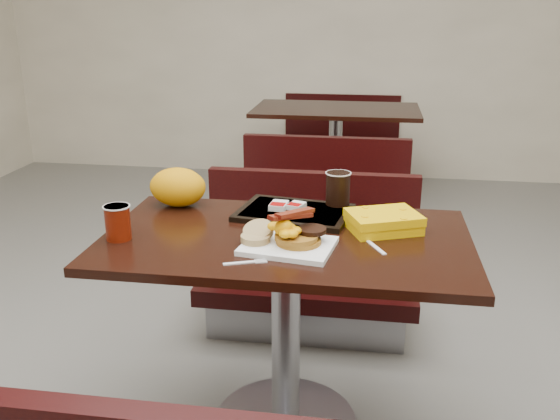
# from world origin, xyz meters

# --- Properties ---
(wall_back) EXTENTS (6.00, 0.01, 2.80)m
(wall_back) POSITION_xyz_m (0.00, 3.50, 1.40)
(wall_back) COLOR beige
(wall_back) RESTS_ON ground
(table_near) EXTENTS (1.20, 0.70, 0.75)m
(table_near) POSITION_xyz_m (0.00, 0.00, 0.38)
(table_near) COLOR black
(table_near) RESTS_ON floor
(bench_near_n) EXTENTS (1.00, 0.46, 0.72)m
(bench_near_n) POSITION_xyz_m (0.00, 0.70, 0.36)
(bench_near_n) COLOR black
(bench_near_n) RESTS_ON floor
(table_far) EXTENTS (1.20, 0.70, 0.75)m
(table_far) POSITION_xyz_m (0.00, 2.60, 0.38)
(table_far) COLOR black
(table_far) RESTS_ON floor
(bench_far_s) EXTENTS (1.00, 0.46, 0.72)m
(bench_far_s) POSITION_xyz_m (0.00, 1.90, 0.36)
(bench_far_s) COLOR black
(bench_far_s) RESTS_ON floor
(bench_far_n) EXTENTS (1.00, 0.46, 0.72)m
(bench_far_n) POSITION_xyz_m (0.00, 3.30, 0.36)
(bench_far_n) COLOR black
(bench_far_n) RESTS_ON floor
(platter) EXTENTS (0.31, 0.25, 0.02)m
(platter) POSITION_xyz_m (0.02, -0.10, 0.76)
(platter) COLOR white
(platter) RESTS_ON table_near
(pancake_stack) EXTENTS (0.17, 0.17, 0.03)m
(pancake_stack) POSITION_xyz_m (0.05, -0.09, 0.78)
(pancake_stack) COLOR #A26D1B
(pancake_stack) RESTS_ON platter
(sausage_patty) EXTENTS (0.09, 0.09, 0.01)m
(sausage_patty) POSITION_xyz_m (0.09, -0.07, 0.80)
(sausage_patty) COLOR black
(sausage_patty) RESTS_ON pancake_stack
(scrambled_eggs) EXTENTS (0.10, 0.09, 0.05)m
(scrambled_eggs) POSITION_xyz_m (0.01, -0.11, 0.82)
(scrambled_eggs) COLOR #E2B204
(scrambled_eggs) RESTS_ON pancake_stack
(bacon_strips) EXTENTS (0.16, 0.17, 0.01)m
(bacon_strips) POSITION_xyz_m (0.03, -0.09, 0.85)
(bacon_strips) COLOR #430A04
(bacon_strips) RESTS_ON scrambled_eggs
(muffin_bottom) EXTENTS (0.09, 0.09, 0.02)m
(muffin_bottom) POSITION_xyz_m (-0.08, -0.10, 0.78)
(muffin_bottom) COLOR tan
(muffin_bottom) RESTS_ON platter
(muffin_top) EXTENTS (0.12, 0.12, 0.06)m
(muffin_top) POSITION_xyz_m (-0.08, -0.07, 0.79)
(muffin_top) COLOR tan
(muffin_top) RESTS_ON platter
(coffee_cup_near) EXTENTS (0.09, 0.09, 0.11)m
(coffee_cup_near) POSITION_xyz_m (-0.53, -0.11, 0.81)
(coffee_cup_near) COLOR #901D05
(coffee_cup_near) RESTS_ON table_near
(fork) EXTENTS (0.13, 0.07, 0.00)m
(fork) POSITION_xyz_m (-0.11, -0.24, 0.75)
(fork) COLOR white
(fork) RESTS_ON table_near
(knife) EXTENTS (0.08, 0.14, 0.00)m
(knife) POSITION_xyz_m (0.28, -0.04, 0.75)
(knife) COLOR white
(knife) RESTS_ON table_near
(condiment_syrup) EXTENTS (0.05, 0.04, 0.01)m
(condiment_syrup) POSITION_xyz_m (-0.02, 0.04, 0.76)
(condiment_syrup) COLOR #AC4807
(condiment_syrup) RESTS_ON table_near
(condiment_ketchup) EXTENTS (0.04, 0.03, 0.01)m
(condiment_ketchup) POSITION_xyz_m (-0.01, 0.03, 0.75)
(condiment_ketchup) COLOR #8C0504
(condiment_ketchup) RESTS_ON table_near
(tray) EXTENTS (0.43, 0.34, 0.02)m
(tray) POSITION_xyz_m (-0.00, 0.21, 0.76)
(tray) COLOR black
(tray) RESTS_ON table_near
(hashbrown_sleeve_left) EXTENTS (0.07, 0.08, 0.02)m
(hashbrown_sleeve_left) POSITION_xyz_m (-0.06, 0.22, 0.78)
(hashbrown_sleeve_left) COLOR silver
(hashbrown_sleeve_left) RESTS_ON tray
(hashbrown_sleeve_right) EXTENTS (0.07, 0.08, 0.02)m
(hashbrown_sleeve_right) POSITION_xyz_m (0.00, 0.23, 0.78)
(hashbrown_sleeve_right) COLOR silver
(hashbrown_sleeve_right) RESTS_ON tray
(coffee_cup_far) EXTENTS (0.10, 0.10, 0.12)m
(coffee_cup_far) POSITION_xyz_m (0.15, 0.30, 0.83)
(coffee_cup_far) COLOR black
(coffee_cup_far) RESTS_ON tray
(clamshell) EXTENTS (0.28, 0.25, 0.06)m
(clamshell) POSITION_xyz_m (0.31, 0.10, 0.78)
(clamshell) COLOR #EAAF03
(clamshell) RESTS_ON table_near
(paper_bag) EXTENTS (0.25, 0.22, 0.15)m
(paper_bag) POSITION_xyz_m (-0.45, 0.25, 0.82)
(paper_bag) COLOR orange
(paper_bag) RESTS_ON table_near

